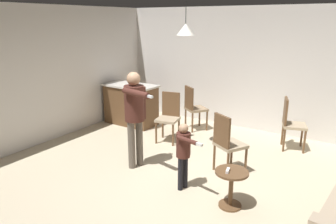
{
  "coord_description": "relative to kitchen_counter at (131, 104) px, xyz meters",
  "views": [
    {
      "loc": [
        2.29,
        -3.67,
        2.42
      ],
      "look_at": [
        -0.37,
        0.4,
        1.0
      ],
      "focal_mm": 34.05,
      "sensor_mm": 36.0,
      "label": 1
    }
  ],
  "objects": [
    {
      "name": "wall_back",
      "position": [
        2.45,
        1.24,
        0.87
      ],
      "size": [
        6.4,
        0.1,
        2.7
      ],
      "primitive_type": "cube",
      "color": "silver",
      "rests_on": "ground"
    },
    {
      "name": "ground",
      "position": [
        2.45,
        -1.96,
        -0.48
      ],
      "size": [
        7.68,
        7.68,
        0.0
      ],
      "primitive_type": "plane",
      "color": "beige"
    },
    {
      "name": "person_child",
      "position": [
        2.61,
        -1.97,
        0.15
      ],
      "size": [
        0.51,
        0.37,
        1.01
      ],
      "rotation": [
        0.0,
        0.0,
        -1.78
      ],
      "color": "black",
      "rests_on": "ground"
    },
    {
      "name": "dining_chair_near_wall",
      "position": [
        1.36,
        -0.44,
        0.07
      ],
      "size": [
        0.5,
        0.5,
        1.0
      ],
      "rotation": [
        0.0,
        0.0,
        3.36
      ],
      "color": "brown",
      "rests_on": "ground"
    },
    {
      "name": "kitchen_counter",
      "position": [
        0.0,
        0.0,
        0.0
      ],
      "size": [
        1.26,
        0.66,
        0.95
      ],
      "color": "brown",
      "rests_on": "ground"
    },
    {
      "name": "dining_chair_centre_back",
      "position": [
        3.54,
        0.47,
        0.07
      ],
      "size": [
        0.53,
        0.53,
        1.0
      ],
      "rotation": [
        0.0,
        0.0,
        5.04
      ],
      "color": "brown",
      "rests_on": "ground"
    },
    {
      "name": "person_adult",
      "position": [
        1.56,
        -1.76,
        0.53
      ],
      "size": [
        0.76,
        0.57,
        1.62
      ],
      "rotation": [
        0.0,
        0.0,
        -1.77
      ],
      "color": "#60564C",
      "rests_on": "ground"
    },
    {
      "name": "ceiling_light_pendant",
      "position": [
        1.88,
        -0.7,
        1.77
      ],
      "size": [
        0.32,
        0.32,
        0.55
      ],
      "color": "silver"
    },
    {
      "name": "dining_chair_by_counter",
      "position": [
        1.45,
        0.43,
        0.07
      ],
      "size": [
        0.59,
        0.59,
        1.0
      ],
      "rotation": [
        0.0,
        0.0,
        5.67
      ],
      "color": "brown",
      "rests_on": "ground"
    },
    {
      "name": "wall_left",
      "position": [
        -0.75,
        -1.96,
        0.87
      ],
      "size": [
        0.1,
        6.4,
        2.7
      ],
      "primitive_type": "cube",
      "color": "silver",
      "rests_on": "ground"
    },
    {
      "name": "spare_remote_on_table",
      "position": [
        3.34,
        -2.08,
        0.06
      ],
      "size": [
        0.06,
        0.13,
        0.04
      ],
      "primitive_type": "cube",
      "rotation": [
        0.0,
        0.0,
        0.23
      ],
      "color": "white",
      "rests_on": "side_table_by_couch"
    },
    {
      "name": "side_table_by_couch",
      "position": [
        3.38,
        -2.03,
        -0.15
      ],
      "size": [
        0.44,
        0.44,
        0.52
      ],
      "color": "brown",
      "rests_on": "ground"
    },
    {
      "name": "dining_chair_spare",
      "position": [
        2.93,
        -1.15,
        0.07
      ],
      "size": [
        0.57,
        0.57,
        1.0
      ],
      "rotation": [
        0.0,
        0.0,
        5.78
      ],
      "color": "brown",
      "rests_on": "ground"
    }
  ]
}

